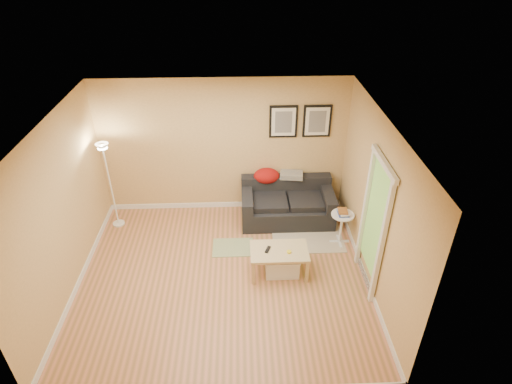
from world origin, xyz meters
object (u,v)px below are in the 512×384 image
side_table (341,228)px  book_stack (343,212)px  storage_bin (282,264)px  sofa (287,202)px  coffee_table (279,261)px  floor_lamp (111,188)px

side_table → book_stack: book_stack is taller
storage_bin → side_table: 1.31m
sofa → storage_bin: 1.48m
storage_bin → book_stack: size_ratio=2.34×
coffee_table → storage_bin: (0.05, -0.00, -0.06)m
sofa → book_stack: sofa is taller
floor_lamp → coffee_table: bearing=-26.1°
side_table → book_stack: bearing=67.6°
coffee_table → floor_lamp: (-2.88, 1.41, 0.56)m
sofa → floor_lamp: 3.19m
side_table → book_stack: 0.34m
storage_bin → book_stack: (1.09, 0.73, 0.47)m
floor_lamp → storage_bin: bearing=-25.7°
coffee_table → book_stack: 1.42m
coffee_table → storage_bin: size_ratio=1.66×
floor_lamp → book_stack: bearing=-9.6°
sofa → floor_lamp: bearing=-179.3°
book_stack → side_table: bearing=-110.9°
coffee_table → storage_bin: bearing=10.1°
storage_bin → side_table: size_ratio=0.91×
sofa → side_table: (0.86, -0.73, -0.07)m
storage_bin → coffee_table: bearing=176.7°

